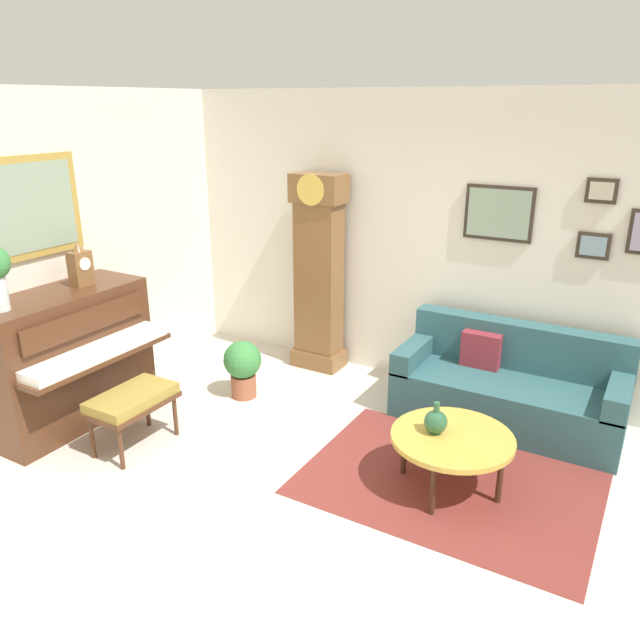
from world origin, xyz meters
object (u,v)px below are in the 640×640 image
at_px(piano, 68,358).
at_px(potted_plant, 243,365).
at_px(couch, 509,388).
at_px(coffee_table, 452,439).
at_px(piano_bench, 132,401).
at_px(green_jug, 436,422).
at_px(mantel_clock, 80,266).
at_px(grandfather_clock, 319,278).

distance_m(piano, potted_plant, 1.54).
xyz_separation_m(couch, coffee_table, (-0.10, -1.24, 0.09)).
xyz_separation_m(piano_bench, coffee_table, (2.41, 0.73, -0.01)).
bearing_deg(green_jug, potted_plant, 167.30).
relative_size(coffee_table, potted_plant, 1.57).
relative_size(piano, couch, 0.76).
bearing_deg(piano_bench, green_jug, 17.17).
height_order(couch, green_jug, couch).
xyz_separation_m(piano_bench, green_jug, (2.29, 0.71, 0.11)).
bearing_deg(piano, coffee_table, 11.86).
bearing_deg(mantel_clock, potted_plant, 40.45).
relative_size(grandfather_clock, couch, 1.07).
bearing_deg(green_jug, coffee_table, 9.71).
xyz_separation_m(piano, green_jug, (3.09, 0.65, -0.08)).
xyz_separation_m(coffee_table, mantel_clock, (-3.21, -0.42, 0.95)).
bearing_deg(green_jug, piano, -168.05).
relative_size(piano_bench, potted_plant, 1.25).
relative_size(piano_bench, mantel_clock, 1.84).
bearing_deg(piano, couch, 29.93).
distance_m(piano_bench, potted_plant, 1.20).
distance_m(grandfather_clock, mantel_clock, 2.29).
relative_size(coffee_table, mantel_clock, 2.32).
bearing_deg(piano_bench, couch, 37.96).
xyz_separation_m(grandfather_clock, green_jug, (1.82, -1.47, -0.45)).
height_order(grandfather_clock, coffee_table, grandfather_clock).
bearing_deg(couch, piano_bench, -142.04).
bearing_deg(green_jug, couch, 79.77).
distance_m(couch, coffee_table, 1.24).
height_order(piano, coffee_table, piano).
relative_size(couch, green_jug, 7.92).
bearing_deg(couch, green_jug, -100.23).
bearing_deg(green_jug, grandfather_clock, 141.13).
bearing_deg(coffee_table, green_jug, -170.29).
bearing_deg(piano_bench, grandfather_clock, 77.81).
bearing_deg(coffee_table, grandfather_clock, 143.36).
xyz_separation_m(piano_bench, couch, (2.52, 1.96, -0.09)).
height_order(coffee_table, green_jug, green_jug).
relative_size(couch, potted_plant, 3.39).
bearing_deg(coffee_table, mantel_clock, -172.53).
relative_size(couch, coffee_table, 2.16).
xyz_separation_m(grandfather_clock, couch, (2.05, -0.21, -0.65)).
bearing_deg(grandfather_clock, couch, -5.89).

